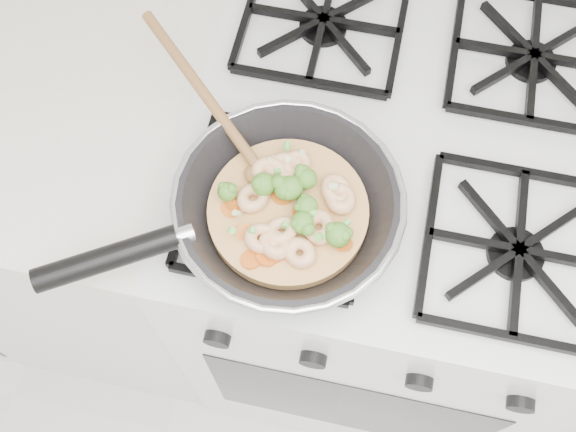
# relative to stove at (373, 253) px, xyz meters

# --- Properties ---
(stove) EXTENTS (0.60, 0.60, 0.92)m
(stove) POSITION_rel_stove_xyz_m (0.00, 0.00, 0.00)
(stove) COLOR white
(stove) RESTS_ON ground
(skillet) EXTENTS (0.40, 0.38, 0.09)m
(skillet) POSITION_rel_stove_xyz_m (-0.14, -0.17, 0.50)
(skillet) COLOR black
(skillet) RESTS_ON stove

